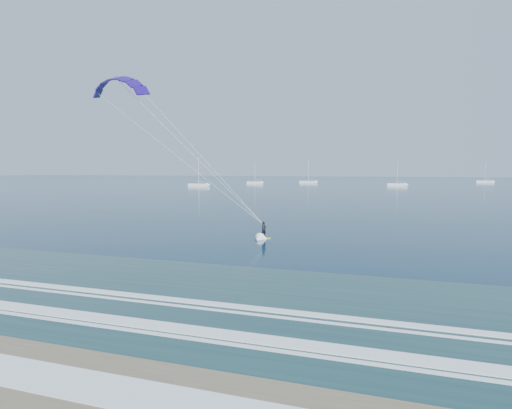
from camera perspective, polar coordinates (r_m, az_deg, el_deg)
The scene contains 7 objects.
ground at distance 18.63m, azimuth -23.25°, elevation -18.99°, with size 900.00×900.00×0.00m, color #072A3D.
kitesurfer_rig at distance 47.65m, azimuth -8.19°, elevation 6.49°, with size 18.57×7.98×17.76m.
sailboat_0 at distance 195.43m, azimuth -7.17°, elevation 2.46°, with size 9.06×2.40×12.28m.
sailboat_1 at distance 228.60m, azimuth -0.14°, elevation 2.78°, with size 7.91×2.40×10.98m.
sailboat_2 at distance 240.55m, azimuth 6.55°, elevation 2.83°, with size 9.05×2.40×12.16m.
sailboat_3 at distance 207.34m, azimuth 17.22°, elevation 2.41°, with size 8.02×2.40×11.22m.
sailboat_4 at distance 276.17m, azimuth 26.69°, elevation 2.59°, with size 8.74×2.40×11.88m.
Camera 1 is at (11.82, -12.42, 7.30)m, focal length 32.00 mm.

